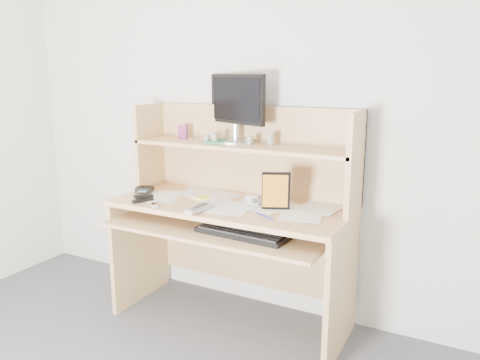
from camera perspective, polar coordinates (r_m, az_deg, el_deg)
The scene contains 19 objects.
back_wall at distance 2.93m, azimuth 1.77°, elevation 8.09°, with size 3.60×0.04×2.50m, color beige.
desk at distance 2.82m, azimuth -0.45°, elevation -3.59°, with size 1.40×0.70×1.30m.
paper_clutter at distance 2.74m, azimuth -1.25°, elevation -2.84°, with size 1.32×0.54×0.01m, color white.
keyboard at distance 2.51m, azimuth 0.30°, elevation -6.36°, with size 0.52×0.21×0.03m.
tv_remote at distance 2.59m, azimuth -4.98°, elevation -3.48°, with size 0.06×0.20×0.02m, color #9D9D98.
flip_phone at distance 2.71m, azimuth -10.33°, elevation -2.93°, with size 0.04×0.07×0.02m, color #A3A2A5.
stapler at distance 2.83m, azimuth -11.79°, elevation -2.12°, with size 0.03×0.13×0.04m, color black.
wallet at distance 3.06m, azimuth -11.57°, elevation -1.09°, with size 0.10×0.09×0.03m, color black.
sticky_note_pad at distance 2.85m, azimuth -4.67°, elevation -2.18°, with size 0.08×0.08×0.01m, color yellow.
digital_camera at distance 2.69m, azimuth 1.55°, elevation -2.42°, with size 0.09×0.03×0.05m, color #B7B7BA.
game_case at distance 2.57m, azimuth 4.41°, elevation -1.33°, with size 0.15×0.02×0.22m, color black.
blue_pen at distance 2.47m, azimuth 3.00°, elevation -4.40°, with size 0.01×0.01×0.14m, color #1B19BF.
card_box at distance 3.05m, azimuth -6.98°, elevation 5.82°, with size 0.06×0.02×0.09m, color #9F2815.
shelf_book at distance 2.87m, azimuth -2.88°, elevation 4.74°, with size 0.12×0.17×0.02m, color #338141.
chip_stack_a at distance 2.86m, azimuth -4.10°, elevation 5.04°, with size 0.04×0.04×0.05m, color black.
chip_stack_b at distance 2.83m, azimuth -3.14°, elevation 5.14°, with size 0.04×0.04×0.06m, color silver.
chip_stack_c at distance 2.78m, azimuth 1.15°, elevation 4.84°, with size 0.04×0.04×0.05m, color black.
chip_stack_d at distance 2.75m, azimuth 3.75°, elevation 5.00°, with size 0.04×0.04×0.07m, color white.
monitor at distance 2.86m, azimuth -0.42°, elevation 8.96°, with size 0.45×0.25×0.41m.
Camera 1 is at (1.28, -0.82, 1.49)m, focal length 35.00 mm.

